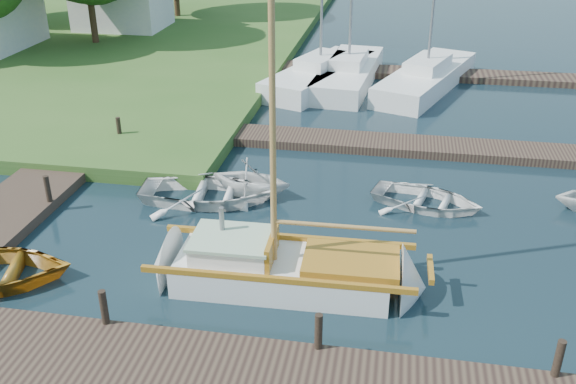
% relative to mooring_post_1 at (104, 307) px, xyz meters
% --- Properties ---
extents(ground, '(160.00, 160.00, 0.00)m').
position_rel_mooring_post_1_xyz_m(ground, '(3.00, 5.00, -0.70)').
color(ground, black).
rests_on(ground, ground).
extents(near_dock, '(18.00, 2.20, 0.30)m').
position_rel_mooring_post_1_xyz_m(near_dock, '(3.00, -1.00, -0.55)').
color(near_dock, black).
rests_on(near_dock, ground).
extents(left_dock, '(2.20, 18.00, 0.30)m').
position_rel_mooring_post_1_xyz_m(left_dock, '(-5.00, 7.00, -0.55)').
color(left_dock, black).
rests_on(left_dock, ground).
extents(far_dock, '(14.00, 1.60, 0.30)m').
position_rel_mooring_post_1_xyz_m(far_dock, '(5.00, 11.50, -0.55)').
color(far_dock, black).
rests_on(far_dock, ground).
extents(pontoon, '(30.00, 1.60, 0.30)m').
position_rel_mooring_post_1_xyz_m(pontoon, '(13.00, 21.00, -0.55)').
color(pontoon, black).
rests_on(pontoon, ground).
extents(mooring_post_1, '(0.16, 0.16, 0.80)m').
position_rel_mooring_post_1_xyz_m(mooring_post_1, '(0.00, 0.00, 0.00)').
color(mooring_post_1, black).
rests_on(mooring_post_1, near_dock).
extents(mooring_post_2, '(0.16, 0.16, 0.80)m').
position_rel_mooring_post_1_xyz_m(mooring_post_2, '(4.50, 0.00, 0.00)').
color(mooring_post_2, black).
rests_on(mooring_post_2, near_dock).
extents(mooring_post_3, '(0.16, 0.16, 0.80)m').
position_rel_mooring_post_1_xyz_m(mooring_post_3, '(9.00, 0.00, 0.00)').
color(mooring_post_3, black).
rests_on(mooring_post_3, near_dock).
extents(mooring_post_4, '(0.16, 0.16, 0.80)m').
position_rel_mooring_post_1_xyz_m(mooring_post_4, '(-4.00, 5.00, 0.00)').
color(mooring_post_4, black).
rests_on(mooring_post_4, left_dock).
extents(mooring_post_5, '(0.16, 0.16, 0.80)m').
position_rel_mooring_post_1_xyz_m(mooring_post_5, '(-4.00, 10.00, 0.00)').
color(mooring_post_5, black).
rests_on(mooring_post_5, left_dock).
extents(sailboat, '(7.20, 2.16, 9.83)m').
position_rel_mooring_post_1_xyz_m(sailboat, '(3.48, 2.50, -0.36)').
color(sailboat, white).
rests_on(sailboat, ground).
extents(tender_a, '(4.25, 3.22, 0.83)m').
position_rel_mooring_post_1_xyz_m(tender_a, '(0.32, 6.37, -0.28)').
color(tender_a, white).
rests_on(tender_a, ground).
extents(tender_b, '(2.75, 2.47, 1.30)m').
position_rel_mooring_post_1_xyz_m(tender_b, '(1.51, 6.97, -0.05)').
color(tender_b, white).
rests_on(tender_b, ground).
extents(tender_c, '(3.71, 3.08, 0.66)m').
position_rel_mooring_post_1_xyz_m(tender_c, '(6.75, 7.17, -0.37)').
color(tender_c, white).
rests_on(tender_c, ground).
extents(marina_boat_0, '(4.67, 7.96, 10.87)m').
position_rel_mooring_post_1_xyz_m(marina_boat_0, '(2.06, 18.80, -0.13)').
color(marina_boat_0, white).
rests_on(marina_boat_0, ground).
extents(marina_boat_1, '(2.85, 7.92, 10.16)m').
position_rel_mooring_post_1_xyz_m(marina_boat_1, '(3.34, 19.21, -0.13)').
color(marina_boat_1, white).
rests_on(marina_boat_1, ground).
extents(marina_boat_2, '(4.87, 8.46, 10.77)m').
position_rel_mooring_post_1_xyz_m(marina_boat_2, '(6.90, 19.12, -0.13)').
color(marina_boat_2, white).
rests_on(marina_boat_2, ground).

